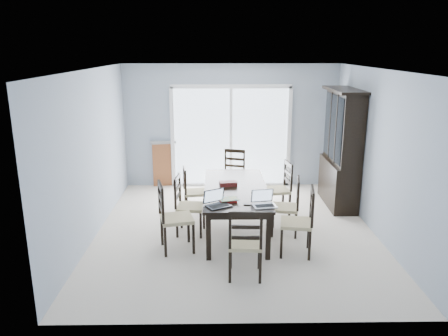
{
  "coord_description": "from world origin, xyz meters",
  "views": [
    {
      "loc": [
        -0.29,
        -6.64,
        2.91
      ],
      "look_at": [
        -0.19,
        0.0,
        1.08
      ],
      "focal_mm": 35.0,
      "sensor_mm": 36.0,
      "label": 1
    }
  ],
  "objects": [
    {
      "name": "game_box",
      "position": [
        -0.12,
        0.09,
        0.78
      ],
      "size": [
        0.3,
        0.18,
        0.07
      ],
      "primitive_type": "cube",
      "rotation": [
        0.0,
        0.0,
        0.13
      ],
      "color": "#4A0E14",
      "rests_on": "dining_table"
    },
    {
      "name": "chair_right_mid",
      "position": [
        0.88,
        -0.12,
        0.57
      ],
      "size": [
        0.48,
        0.47,
        1.08
      ],
      "rotation": [
        0.0,
        0.0,
        1.4
      ],
      "color": "black",
      "rests_on": "floor"
    },
    {
      "name": "chair_right_near",
      "position": [
        0.94,
        -0.83,
        0.61
      ],
      "size": [
        0.51,
        0.5,
        1.16
      ],
      "rotation": [
        0.0,
        0.0,
        1.41
      ],
      "color": "black",
      "rests_on": "floor"
    },
    {
      "name": "chair_left_near",
      "position": [
        -0.99,
        -0.69,
        0.64
      ],
      "size": [
        0.56,
        0.55,
        1.2
      ],
      "rotation": [
        0.0,
        0.0,
        -1.33
      ],
      "color": "black",
      "rests_on": "floor"
    },
    {
      "name": "chair_end_far",
      "position": [
        0.03,
        1.66,
        0.6
      ],
      "size": [
        0.53,
        0.54,
        1.13
      ],
      "rotation": [
        0.0,
        0.0,
        2.85
      ],
      "color": "black",
      "rests_on": "floor"
    },
    {
      "name": "china_hutch",
      "position": [
        2.02,
        1.25,
        1.07
      ],
      "size": [
        0.5,
        1.38,
        2.2
      ],
      "color": "black",
      "rests_on": "floor"
    },
    {
      "name": "floor",
      "position": [
        0.0,
        0.0,
        0.0
      ],
      "size": [
        5.0,
        5.0,
        0.0
      ],
      "primitive_type": "plane",
      "color": "silver",
      "rests_on": "ground"
    },
    {
      "name": "wall_right",
      "position": [
        2.25,
        0.0,
        1.3
      ],
      "size": [
        0.02,
        5.0,
        2.6
      ],
      "primitive_type": "cube",
      "color": "#95A2B2",
      "rests_on": "floor"
    },
    {
      "name": "wall_left",
      "position": [
        -2.25,
        0.0,
        1.3
      ],
      "size": [
        0.02,
        5.0,
        2.6
      ],
      "primitive_type": "cube",
      "color": "#95A2B2",
      "rests_on": "floor"
    },
    {
      "name": "laptop_silver",
      "position": [
        0.37,
        -0.87,
        0.8
      ],
      "size": [
        0.36,
        0.28,
        0.22
      ],
      "rotation": [
        0.0,
        0.0,
        0.17
      ],
      "color": "#BBBBBD",
      "rests_on": "dining_table"
    },
    {
      "name": "sliding_door",
      "position": [
        0.0,
        2.48,
        1.09
      ],
      "size": [
        2.52,
        0.05,
        2.18
      ],
      "color": "silver",
      "rests_on": "floor"
    },
    {
      "name": "back_wall",
      "position": [
        0.0,
        2.5,
        1.3
      ],
      "size": [
        4.5,
        0.02,
        2.6
      ],
      "primitive_type": "cube",
      "color": "#95A2B2",
      "rests_on": "floor"
    },
    {
      "name": "chair_left_far",
      "position": [
        -0.77,
        0.75,
        0.54
      ],
      "size": [
        0.44,
        0.43,
        1.02
      ],
      "rotation": [
        0.0,
        0.0,
        -1.42
      ],
      "color": "black",
      "rests_on": "floor"
    },
    {
      "name": "ceiling",
      "position": [
        0.0,
        0.0,
        2.6
      ],
      "size": [
        5.0,
        5.0,
        0.0
      ],
      "primitive_type": "plane",
      "rotation": [
        3.14,
        0.0,
        0.0
      ],
      "color": "white",
      "rests_on": "back_wall"
    },
    {
      "name": "cell_phone",
      "position": [
        0.13,
        -0.8,
        0.76
      ],
      "size": [
        0.1,
        0.05,
        0.01
      ],
      "primitive_type": "cube",
      "rotation": [
        0.0,
        0.0,
        -0.04
      ],
      "color": "black",
      "rests_on": "dining_table"
    },
    {
      "name": "chair_left_mid",
      "position": [
        -0.82,
        -0.06,
        0.59
      ],
      "size": [
        0.47,
        0.46,
        1.11
      ],
      "rotation": [
        0.0,
        0.0,
        -1.68
      ],
      "color": "black",
      "rests_on": "floor"
    },
    {
      "name": "balcony",
      "position": [
        0.0,
        3.5,
        -0.05
      ],
      "size": [
        4.5,
        2.0,
        0.1
      ],
      "primitive_type": "cube",
      "color": "gray",
      "rests_on": "ground"
    },
    {
      "name": "book_stack",
      "position": [
        -0.14,
        -0.64,
        0.77
      ],
      "size": [
        0.31,
        0.26,
        0.04
      ],
      "rotation": [
        0.0,
        0.0,
        0.12
      ],
      "color": "maroon",
      "rests_on": "dining_table"
    },
    {
      "name": "chair_right_far",
      "position": [
        0.86,
        0.76,
        0.59
      ],
      "size": [
        0.49,
        0.48,
        1.11
      ],
      "rotation": [
        0.0,
        0.0,
        1.74
      ],
      "color": "black",
      "rests_on": "floor"
    },
    {
      "name": "dining_table",
      "position": [
        0.0,
        0.0,
        0.67
      ],
      "size": [
        1.0,
        2.2,
        0.75
      ],
      "color": "black",
      "rests_on": "floor"
    },
    {
      "name": "chair_end_near",
      "position": [
        0.06,
        -1.55,
        0.6
      ],
      "size": [
        0.45,
        0.46,
        1.13
      ],
      "rotation": [
        0.0,
        0.0,
        -0.06
      ],
      "color": "black",
      "rests_on": "floor"
    },
    {
      "name": "railing",
      "position": [
        0.0,
        4.5,
        0.55
      ],
      "size": [
        4.5,
        0.06,
        1.1
      ],
      "primitive_type": "cube",
      "color": "#99999E",
      "rests_on": "balcony"
    },
    {
      "name": "laptop_dark",
      "position": [
        -0.28,
        -0.86,
        0.81
      ],
      "size": [
        0.4,
        0.37,
        0.23
      ],
      "rotation": [
        0.0,
        0.0,
        0.52
      ],
      "color": "black",
      "rests_on": "dining_table"
    },
    {
      "name": "hot_tub",
      "position": [
        -0.89,
        3.38,
        0.5
      ],
      "size": [
        2.17,
        2.0,
        1.0
      ],
      "rotation": [
        0.0,
        0.0,
        0.16
      ],
      "color": "brown",
      "rests_on": "balcony"
    }
  ]
}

